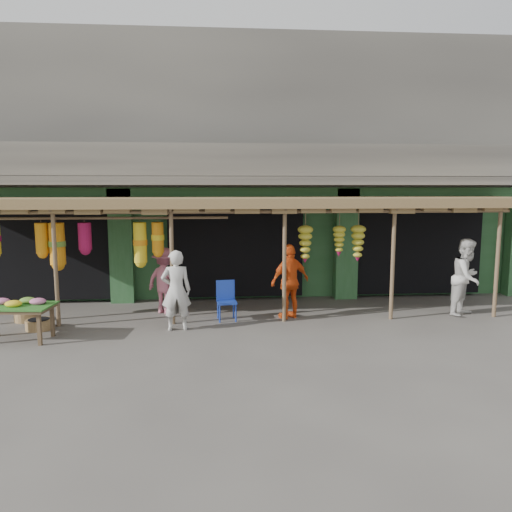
{
  "coord_description": "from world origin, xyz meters",
  "views": [
    {
      "loc": [
        -0.53,
        -11.17,
        3.05
      ],
      "look_at": [
        0.46,
        1.0,
        1.34
      ],
      "focal_mm": 35.0,
      "sensor_mm": 36.0,
      "label": 1
    }
  ],
  "objects": [
    {
      "name": "blue_chair",
      "position": [
        -0.31,
        0.09,
        0.5
      ],
      "size": [
        0.47,
        0.48,
        0.9
      ],
      "rotation": [
        0.0,
        0.0,
        0.11
      ],
      "color": "#1937A8",
      "rests_on": "ground"
    },
    {
      "name": "person_shopper",
      "position": [
        -1.77,
        0.8,
        0.8
      ],
      "size": [
        1.19,
        1.07,
        1.6
      ],
      "primitive_type": "imported",
      "rotation": [
        0.0,
        0.0,
        2.55
      ],
      "color": "#CB6B80",
      "rests_on": "ground"
    },
    {
      "name": "person_right",
      "position": [
        5.41,
        0.04,
        0.92
      ],
      "size": [
        1.13,
        1.1,
        1.83
      ],
      "primitive_type": "imported",
      "rotation": [
        0.0,
        0.0,
        0.69
      ],
      "color": "silver",
      "rests_on": "ground"
    },
    {
      "name": "person_front",
      "position": [
        -1.38,
        -0.69,
        0.86
      ],
      "size": [
        0.66,
        0.47,
        1.73
      ],
      "primitive_type": "imported",
      "rotation": [
        0.0,
        0.0,
        3.23
      ],
      "color": "beige",
      "rests_on": "ground"
    },
    {
      "name": "flower_table",
      "position": [
        -4.47,
        -1.16,
        0.68
      ],
      "size": [
        1.48,
        0.97,
        0.84
      ],
      "rotation": [
        0.0,
        0.0,
        -0.11
      ],
      "color": "brown",
      "rests_on": "ground"
    },
    {
      "name": "ground",
      "position": [
        0.0,
        0.0,
        0.0
      ],
      "size": [
        80.0,
        80.0,
        0.0
      ],
      "primitive_type": "plane",
      "color": "#514C47",
      "rests_on": "ground"
    },
    {
      "name": "awning",
      "position": [
        -0.14,
        0.81,
        2.58
      ],
      "size": [
        14.0,
        2.7,
        2.79
      ],
      "color": "brown",
      "rests_on": "ground"
    },
    {
      "name": "building",
      "position": [
        -0.0,
        4.87,
        3.37
      ],
      "size": [
        16.4,
        6.8,
        7.0
      ],
      "color": "gray",
      "rests_on": "ground"
    },
    {
      "name": "person_vendor",
      "position": [
        1.17,
        0.09,
        0.87
      ],
      "size": [
        1.1,
        0.85,
        1.74
      ],
      "primitive_type": "imported",
      "rotation": [
        0.0,
        0.0,
        3.62
      ],
      "color": "#DD4D14",
      "rests_on": "ground"
    },
    {
      "name": "basket_right",
      "position": [
        -4.89,
        0.29,
        0.11
      ],
      "size": [
        0.6,
        0.6,
        0.22
      ],
      "primitive_type": "cylinder",
      "rotation": [
        0.0,
        0.0,
        -0.31
      ],
      "color": "olive",
      "rests_on": "ground"
    },
    {
      "name": "basket_mid",
      "position": [
        -4.35,
        -0.41,
        0.11
      ],
      "size": [
        0.63,
        0.63,
        0.22
      ],
      "primitive_type": "cylinder",
      "rotation": [
        0.0,
        0.0,
        0.13
      ],
      "color": "olive",
      "rests_on": "ground"
    }
  ]
}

